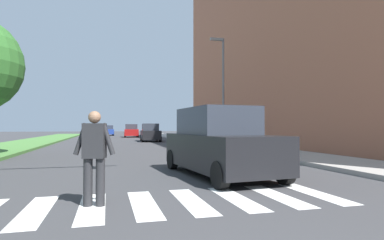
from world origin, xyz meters
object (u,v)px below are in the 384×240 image
sedan_midblock (150,133)px  sedan_distant (131,131)px  suv_crossing (219,143)px  pedestrian_performer (94,153)px  street_lamp_right (222,81)px  sedan_far_horizon (108,131)px

sedan_midblock → sedan_distant: (-0.87, 12.97, 0.02)m
suv_crossing → sedan_distant: size_ratio=1.12×
pedestrian_performer → suv_crossing: 4.39m
pedestrian_performer → suv_crossing: size_ratio=0.36×
street_lamp_right → pedestrian_performer: (-8.02, -15.03, -3.66)m
street_lamp_right → sedan_midblock: (-3.77, 9.61, -3.80)m
pedestrian_performer → sedan_far_horizon: size_ratio=0.37×
pedestrian_performer → sedan_midblock: sedan_midblock is taller
pedestrian_performer → sedan_far_horizon: (0.30, 46.90, -0.17)m
pedestrian_performer → sedan_distant: sedan_distant is taller
suv_crossing → sedan_far_horizon: 44.19m
sedan_distant → sedan_midblock: bearing=-86.1°
sedan_midblock → sedan_distant: 13.00m
pedestrian_performer → sedan_distant: (3.37, 37.61, -0.13)m
suv_crossing → sedan_distant: suv_crossing is taller
sedan_midblock → sedan_far_horizon: sedan_midblock is taller
sedan_midblock → sedan_distant: bearing=93.9°
suv_crossing → sedan_midblock: (0.88, 21.83, -0.14)m
street_lamp_right → suv_crossing: (-4.65, -12.21, -3.66)m
sedan_midblock → pedestrian_performer: bearing=-99.8°
street_lamp_right → sedan_distant: (-4.65, 22.58, -3.79)m
pedestrian_performer → sedan_midblock: size_ratio=0.39×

